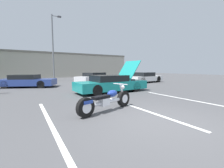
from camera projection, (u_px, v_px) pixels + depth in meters
name	position (u px, v px, depth m)	size (l,w,h in m)	color
ground_plane	(159.00, 122.00, 4.34)	(80.00, 80.00, 0.00)	#474749
parking_stripe_middle	(50.00, 123.00, 4.24)	(0.12, 5.35, 0.01)	white
parking_stripe_back	(138.00, 108.00, 5.88)	(0.12, 5.35, 0.01)	white
parking_stripe_far	(187.00, 99.00, 7.52)	(0.12, 5.35, 0.01)	white
far_building	(44.00, 64.00, 26.62)	(32.00, 4.20, 4.40)	#B2AD9E
light_pole	(53.00, 45.00, 18.76)	(1.21, 0.28, 8.21)	slate
motorcycle	(107.00, 101.00, 5.42)	(2.51, 1.01, 0.95)	black
show_car_hood_open	(112.00, 84.00, 9.89)	(4.83, 1.92, 2.11)	teal
parked_car_mid_right_row	(95.00, 78.00, 16.90)	(5.05, 3.46, 1.12)	silver
parked_car_mid_left_row	(27.00, 81.00, 12.50)	(4.70, 3.46, 1.05)	navy
parked_car_right_row	(144.00, 77.00, 16.88)	(4.64, 2.53, 1.14)	white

